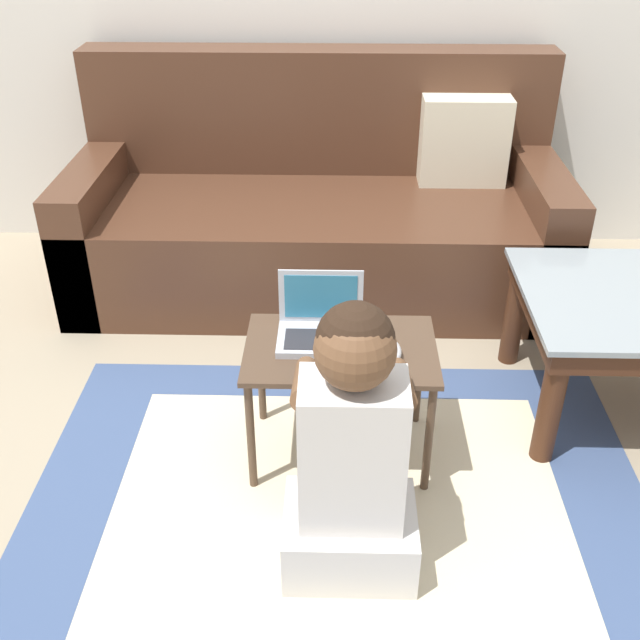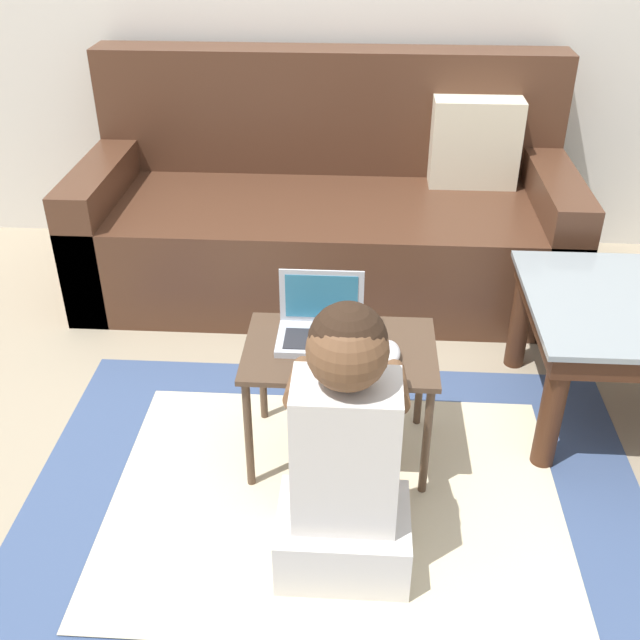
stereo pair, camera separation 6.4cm
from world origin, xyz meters
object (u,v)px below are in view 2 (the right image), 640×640
Objects in this scene: laptop at (320,329)px; person_seated at (345,456)px; computer_mouse at (389,353)px; laptop_desk at (340,363)px; couch at (328,213)px.

person_seated is at bearing -79.20° from laptop.
computer_mouse is (0.20, -0.09, -0.01)m from laptop.
person_seated is at bearing -106.54° from computer_mouse.
computer_mouse is (0.14, -0.05, 0.07)m from laptop_desk.
couch reaches higher than person_seated.
couch is 3.60× the size of laptop_desk.
laptop is 2.19× the size of computer_mouse.
couch is 8.08× the size of laptop.
couch reaches higher than laptop.
computer_mouse is 0.14× the size of person_seated.
laptop is at bearing 155.28° from computer_mouse.
person_seated is at bearing -85.62° from couch.
laptop is at bearing -88.31° from couch.
person_seated is at bearing -86.10° from laptop_desk.
laptop_desk is at bearing -36.60° from laptop.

